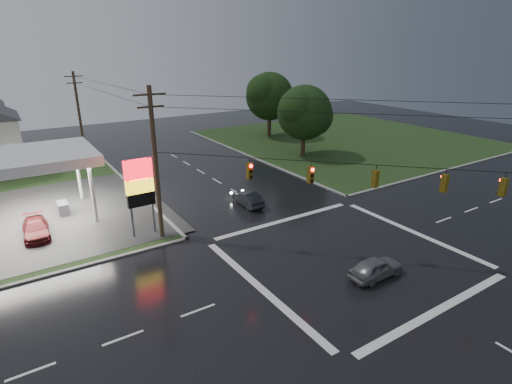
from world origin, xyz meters
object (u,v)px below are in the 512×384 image
tree_ne_far (270,96)px  pylon_sign (140,185)px  car_pump (36,229)px  car_north (248,198)px  utility_pole_nw (156,163)px  tree_ne_near (305,113)px  utility_pole_n (79,113)px  car_crossing (376,268)px

tree_ne_far → pylon_sign: bearing=-139.6°
tree_ne_far → car_pump: (-34.50, -19.37, -5.55)m
car_north → utility_pole_nw: bearing=15.5°
car_north → car_pump: 16.85m
tree_ne_near → utility_pole_nw: bearing=-152.1°
utility_pole_nw → tree_ne_far: utility_pole_nw is taller
utility_pole_nw → utility_pole_n: (0.00, 28.50, -0.25)m
car_north → tree_ne_far: bearing=-125.6°
pylon_sign → car_crossing: size_ratio=1.61×
utility_pole_nw → pylon_sign: bearing=135.0°
pylon_sign → car_north: (9.70, 0.95, -3.38)m
pylon_sign → utility_pole_n: 27.56m
pylon_sign → tree_ne_far: 36.35m
utility_pole_n → car_crossing: 42.12m
utility_pole_nw → car_crossing: (9.12, -12.34, -5.09)m
utility_pole_nw → tree_ne_near: size_ratio=1.22×
tree_ne_far → car_pump: 39.95m
pylon_sign → car_north: bearing=5.6°
utility_pole_n → tree_ne_far: bearing=-8.5°
utility_pole_nw → car_pump: 10.67m
tree_ne_far → car_crossing: size_ratio=2.63×
utility_pole_n → car_pump: size_ratio=2.43×
utility_pole_nw → car_crossing: 16.17m
car_north → car_crossing: 14.29m
utility_pole_nw → tree_ne_near: bearing=27.9°
pylon_sign → car_pump: bearing=149.0°
car_pump → utility_pole_nw: bearing=-31.2°
pylon_sign → tree_ne_near: tree_ne_near is taller
tree_ne_near → car_pump: size_ratio=2.08×
car_north → car_crossing: bearing=94.6°
car_crossing → utility_pole_nw: bearing=36.4°
car_north → car_crossing: size_ratio=1.03×
car_crossing → car_north: bearing=1.6°
utility_pole_nw → car_crossing: utility_pole_nw is taller
tree_ne_far → car_crossing: (-17.53, -36.83, -5.54)m
tree_ne_far → car_crossing: tree_ne_far is taller
utility_pole_nw → utility_pole_n: bearing=90.0°
pylon_sign → car_north: 10.31m
car_north → tree_ne_near: bearing=-141.9°
utility_pole_n → tree_ne_near: (23.64, -16.01, 0.09)m
utility_pole_n → car_north: utility_pole_n is taller
tree_ne_near → pylon_sign: bearing=-155.0°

